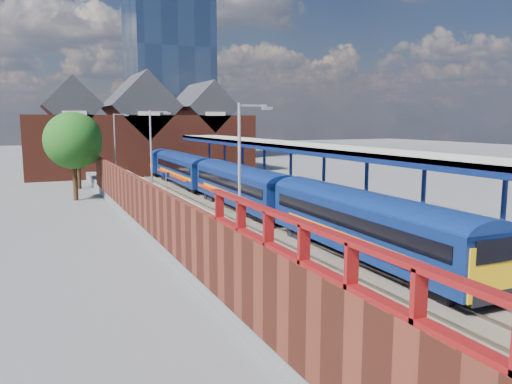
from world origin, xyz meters
TOP-DOWN VIEW (x-y plane):
  - ground at (0.00, 30.00)m, footprint 240.00×240.00m
  - ballast_bed at (0.00, 20.00)m, footprint 6.00×76.00m
  - rails at (0.00, 20.00)m, footprint 4.51×76.00m
  - left_platform at (-5.50, 20.00)m, footprint 5.00×76.00m
  - right_platform at (6.00, 20.00)m, footprint 6.00×76.00m
  - coping_left at (-3.15, 20.00)m, footprint 0.30×76.00m
  - coping_right at (3.15, 20.00)m, footprint 0.30×76.00m
  - yellow_line at (-3.75, 20.00)m, footprint 0.14×76.00m
  - train at (1.49, 33.06)m, footprint 3.15×65.95m
  - canopy at (5.48, 21.95)m, footprint 4.50×52.00m
  - lamp_post_b at (-6.36, 6.00)m, footprint 1.48×0.18m
  - lamp_post_c at (-6.36, 22.00)m, footprint 1.48×0.18m
  - lamp_post_d at (-6.36, 38.00)m, footprint 1.48×0.18m
  - platform_sign at (-5.00, 24.00)m, footprint 0.55×0.08m
  - brick_wall at (-8.10, 13.54)m, footprint 0.35×50.00m
  - station_building at (0.00, 58.00)m, footprint 30.00×12.12m
  - glass_tower at (10.00, 80.00)m, footprint 14.20×14.20m
  - tree_near at (-10.35, 35.91)m, footprint 5.20×5.20m
  - tree_far at (-9.35, 43.91)m, footprint 5.20×5.20m
  - parked_car_red at (6.49, 4.26)m, footprint 4.02×2.82m
  - parked_car_silver at (7.10, 14.25)m, footprint 4.17×2.12m
  - parked_car_dark at (6.72, 9.72)m, footprint 3.91×1.67m
  - parked_car_blue at (8.30, 19.96)m, footprint 4.42×2.84m

SIDE VIEW (x-z plane):
  - ground at x=0.00m, z-range 0.00..0.00m
  - ballast_bed at x=0.00m, z-range 0.00..0.06m
  - rails at x=0.00m, z-range 0.05..0.19m
  - left_platform at x=-5.50m, z-range 0.00..1.00m
  - right_platform at x=6.00m, z-range 0.00..1.00m
  - yellow_line at x=-3.75m, z-range 1.00..1.01m
  - coping_left at x=-3.15m, z-range 1.00..1.05m
  - coping_right at x=3.15m, z-range 1.00..1.05m
  - parked_car_dark at x=6.72m, z-range 1.00..2.12m
  - parked_car_blue at x=8.30m, z-range 1.00..2.13m
  - parked_car_red at x=6.49m, z-range 1.00..2.27m
  - parked_car_silver at x=7.10m, z-range 1.00..2.31m
  - train at x=1.49m, z-range 0.40..3.85m
  - brick_wall at x=-8.10m, z-range 0.52..4.38m
  - platform_sign at x=-5.00m, z-range 1.44..3.94m
  - lamp_post_b at x=-6.36m, z-range 1.49..8.49m
  - lamp_post_c at x=-6.36m, z-range 1.49..8.49m
  - lamp_post_d at x=-6.36m, z-range 1.49..8.49m
  - canopy at x=5.48m, z-range 3.01..7.49m
  - tree_near at x=-10.35m, z-range 1.30..9.40m
  - tree_far at x=-9.35m, z-range 1.30..9.40m
  - station_building at x=0.00m, z-range -1.44..12.34m
  - glass_tower at x=10.00m, z-range 0.05..40.35m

